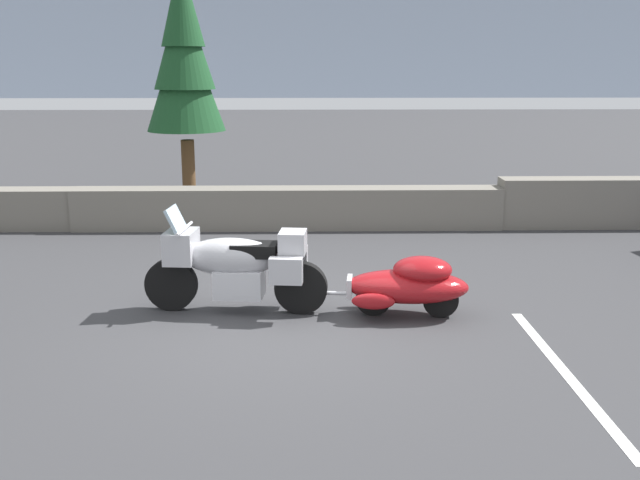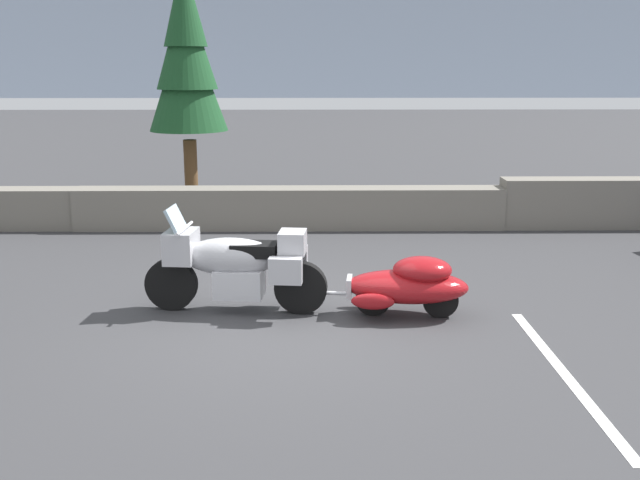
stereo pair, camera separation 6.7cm
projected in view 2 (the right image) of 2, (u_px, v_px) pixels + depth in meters
The scene contains 7 objects.
ground_plane at pixel (278, 324), 8.96m from camera, with size 80.00×80.00×0.00m, color #38383A.
stone_guard_wall at pixel (309, 206), 13.99m from camera, with size 24.00×0.63×0.94m.
distant_ridgeline at pixel (307, 23), 99.71m from camera, with size 240.00×80.00×16.00m, color #99A8BF.
touring_motorcycle at pixel (235, 264), 9.28m from camera, with size 2.31×0.88×1.33m.
car_shaped_trailer at pixel (408, 284), 9.15m from camera, with size 2.23×0.87×0.76m.
pine_tree_tall at pixel (186, 55), 15.14m from camera, with size 1.61×1.61×5.10m.
parking_stripe_marker at pixel (564, 373), 7.54m from camera, with size 0.12×3.60×0.01m, color silver.
Camera 2 is at (0.40, -8.48, 3.09)m, focal length 41.84 mm.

